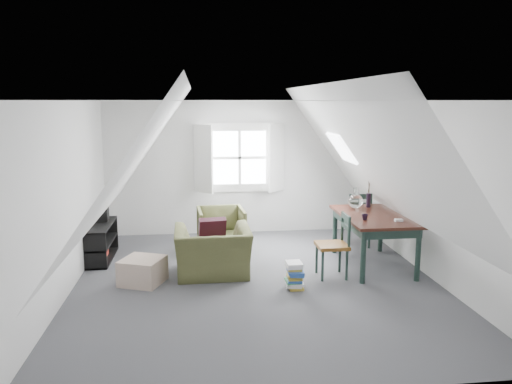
{
  "coord_description": "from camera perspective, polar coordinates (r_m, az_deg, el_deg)",
  "views": [
    {
      "loc": [
        -0.79,
        -6.59,
        2.49
      ],
      "look_at": [
        0.06,
        0.6,
        1.17
      ],
      "focal_mm": 35.0,
      "sensor_mm": 36.0,
      "label": 1
    }
  ],
  "objects": [
    {
      "name": "magazine_stack",
      "position": [
        6.84,
        4.44,
        -9.47
      ],
      "size": [
        0.27,
        0.32,
        0.36
      ],
      "rotation": [
        0.0,
        0.0,
        -0.11
      ],
      "color": "#B29933",
      "rests_on": "floor"
    },
    {
      "name": "ceiling",
      "position": [
        6.64,
        0.08,
        10.39
      ],
      "size": [
        5.5,
        5.5,
        0.0
      ],
      "primitive_type": "plane",
      "rotation": [
        3.14,
        0.0,
        0.0
      ],
      "color": "white",
      "rests_on": "wall_back"
    },
    {
      "name": "cup",
      "position": [
        7.4,
        12.31,
        -3.13
      ],
      "size": [
        0.11,
        0.11,
        0.08
      ],
      "primitive_type": "imported",
      "rotation": [
        0.0,
        0.0,
        -0.23
      ],
      "color": "black",
      "rests_on": "dining_table"
    },
    {
      "name": "floor",
      "position": [
        7.09,
        0.07,
        -10.26
      ],
      "size": [
        5.5,
        5.5,
        0.0
      ],
      "primitive_type": "plane",
      "color": "#454549",
      "rests_on": "ground"
    },
    {
      "name": "dormer_window",
      "position": [
        9.36,
        -1.87,
        3.91
      ],
      "size": [
        1.71,
        0.35,
        1.3
      ],
      "color": "white",
      "rests_on": "wall_back"
    },
    {
      "name": "skylight",
      "position": [
        8.27,
        9.76,
        4.98
      ],
      "size": [
        0.35,
        0.75,
        0.47
      ],
      "primitive_type": "cube",
      "rotation": [
        0.0,
        0.95,
        0.0
      ],
      "color": "white",
      "rests_on": "slope_right"
    },
    {
      "name": "dining_chair_far",
      "position": [
        8.81,
        11.45,
        -2.95
      ],
      "size": [
        0.45,
        0.45,
        0.96
      ],
      "rotation": [
        0.0,
        0.0,
        3.18
      ],
      "color": "brown",
      "rests_on": "floor"
    },
    {
      "name": "dining_chair_near",
      "position": [
        7.25,
        8.95,
        -5.93
      ],
      "size": [
        0.43,
        0.43,
        0.92
      ],
      "rotation": [
        0.0,
        0.0,
        -1.84
      ],
      "color": "brown",
      "rests_on": "floor"
    },
    {
      "name": "wall_right",
      "position": [
        7.47,
        19.48,
        0.15
      ],
      "size": [
        0.0,
        5.5,
        5.5
      ],
      "primitive_type": "plane",
      "rotation": [
        1.57,
        0.0,
        -1.57
      ],
      "color": "silver",
      "rests_on": "ground"
    },
    {
      "name": "slope_left",
      "position": [
        6.67,
        -13.29,
        3.88
      ],
      "size": [
        3.19,
        5.5,
        4.48
      ],
      "primitive_type": "plane",
      "rotation": [
        0.0,
        2.19,
        0.0
      ],
      "color": "white",
      "rests_on": "wall_left"
    },
    {
      "name": "wall_front",
      "position": [
        4.11,
        4.67,
        -7.28
      ],
      "size": [
        5.0,
        0.0,
        5.0
      ],
      "primitive_type": "plane",
      "rotation": [
        -1.57,
        0.0,
        0.0
      ],
      "color": "silver",
      "rests_on": "ground"
    },
    {
      "name": "electronics_box",
      "position": [
        8.53,
        -17.19,
        -2.5
      ],
      "size": [
        0.21,
        0.29,
        0.22
      ],
      "primitive_type": "cube",
      "rotation": [
        0.0,
        0.0,
        0.06
      ],
      "color": "black",
      "rests_on": "media_shelf"
    },
    {
      "name": "throw_pillow",
      "position": [
        7.35,
        -5.03,
        -4.43
      ],
      "size": [
        0.42,
        0.28,
        0.41
      ],
      "primitive_type": "cube",
      "rotation": [
        0.31,
        0.0,
        0.15
      ],
      "color": "#370F1B",
      "rests_on": "armchair_near"
    },
    {
      "name": "vase_twigs",
      "position": [
        8.27,
        12.73,
        -0.84
      ],
      "size": [
        0.07,
        0.08,
        0.57
      ],
      "rotation": [
        0.0,
        0.0,
        0.15
      ],
      "color": "black",
      "rests_on": "dining_table"
    },
    {
      "name": "armchair_far",
      "position": [
        8.62,
        -3.97,
        -6.51
      ],
      "size": [
        0.82,
        0.85,
        0.72
      ],
      "primitive_type": "imported",
      "rotation": [
        0.0,
        0.0,
        0.07
      ],
      "color": "#484B26",
      "rests_on": "floor"
    },
    {
      "name": "wall_back",
      "position": [
        9.46,
        -1.91,
        2.76
      ],
      "size": [
        5.0,
        0.0,
        5.0
      ],
      "primitive_type": "plane",
      "rotation": [
        1.57,
        0.0,
        0.0
      ],
      "color": "silver",
      "rests_on": "ground"
    },
    {
      "name": "armchair_near",
      "position": [
        7.39,
        -4.92,
        -9.42
      ],
      "size": [
        1.1,
        0.96,
        0.7
      ],
      "primitive_type": "imported",
      "rotation": [
        0.0,
        0.0,
        3.16
      ],
      "color": "#484B26",
      "rests_on": "floor"
    },
    {
      "name": "wall_left",
      "position": [
        6.92,
        -20.94,
        -0.71
      ],
      "size": [
        0.0,
        5.5,
        5.5
      ],
      "primitive_type": "plane",
      "rotation": [
        1.57,
        0.0,
        1.57
      ],
      "color": "silver",
      "rests_on": "ground"
    },
    {
      "name": "paper_box",
      "position": [
        7.42,
        15.98,
        -3.12
      ],
      "size": [
        0.11,
        0.07,
        0.04
      ],
      "primitive_type": "cube",
      "rotation": [
        0.0,
        0.0,
        -0.03
      ],
      "color": "white",
      "rests_on": "dining_table"
    },
    {
      "name": "ottoman",
      "position": [
        7.17,
        -12.82,
        -8.78
      ],
      "size": [
        0.69,
        0.69,
        0.35
      ],
      "primitive_type": "cube",
      "rotation": [
        0.0,
        0.0,
        -0.38
      ],
      "color": "tan",
      "rests_on": "floor"
    },
    {
      "name": "dining_table",
      "position": [
        7.78,
        13.31,
        -3.31
      ],
      "size": [
        0.96,
        1.6,
        0.8
      ],
      "rotation": [
        0.0,
        0.0,
        -0.02
      ],
      "color": "black",
      "rests_on": "floor"
    },
    {
      "name": "media_shelf",
      "position": [
        8.35,
        -17.4,
        -5.68
      ],
      "size": [
        0.37,
        1.12,
        0.58
      ],
      "rotation": [
        0.0,
        0.0,
        0.0
      ],
      "color": "black",
      "rests_on": "floor"
    },
    {
      "name": "slope_right",
      "position": [
        7.03,
        12.75,
        4.21
      ],
      "size": [
        3.19,
        5.5,
        4.48
      ],
      "primitive_type": "plane",
      "rotation": [
        0.0,
        -2.19,
        0.0
      ],
      "color": "white",
      "rests_on": "wall_right"
    },
    {
      "name": "demijohn",
      "position": [
        8.1,
        11.3,
        -0.97
      ],
      "size": [
        0.23,
        0.23,
        0.33
      ],
      "rotation": [
        0.0,
        0.0,
        -0.35
      ],
      "color": "silver",
      "rests_on": "dining_table"
    }
  ]
}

